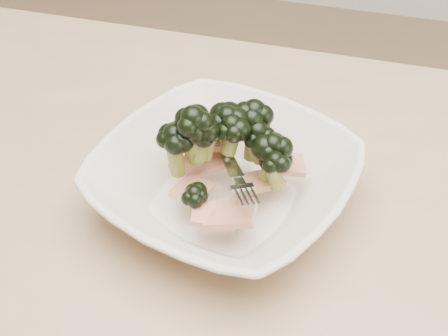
{
  "coord_description": "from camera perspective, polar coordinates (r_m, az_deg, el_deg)",
  "views": [
    {
      "loc": [
        0.04,
        -0.36,
        1.21
      ],
      "look_at": [
        -0.08,
        0.08,
        0.8
      ],
      "focal_mm": 50.0,
      "sensor_mm": 36.0,
      "label": 1
    }
  ],
  "objects": [
    {
      "name": "broccoli_dish",
      "position": [
        0.62,
        0.05,
        -0.61
      ],
      "size": [
        0.32,
        0.32,
        0.12
      ],
      "color": "beige",
      "rests_on": "dining_table"
    }
  ]
}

